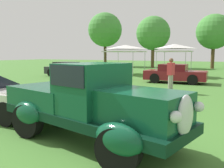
{
  "coord_description": "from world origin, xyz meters",
  "views": [
    {
      "loc": [
        2.66,
        -4.2,
        1.89
      ],
      "look_at": [
        -0.98,
        2.56,
        0.94
      ],
      "focal_mm": 39.18,
      "sensor_mm": 36.0,
      "label": 1
    }
  ],
  "objects_px": {
    "show_car_burgundy": "(175,74)",
    "canopy_tent_center_field": "(175,47)",
    "spectator_near_truck": "(171,74)",
    "neighbor_convertible": "(1,97)",
    "canopy_tent_left_field": "(125,48)",
    "feature_pickup_truck": "(90,102)",
    "show_car_charcoal": "(67,69)"
  },
  "relations": [
    {
      "from": "show_car_charcoal",
      "to": "spectator_near_truck",
      "type": "relative_size",
      "value": 2.51
    },
    {
      "from": "neighbor_convertible",
      "to": "canopy_tent_center_field",
      "type": "distance_m",
      "value": 15.94
    },
    {
      "from": "show_car_burgundy",
      "to": "canopy_tent_center_field",
      "type": "distance_m",
      "value": 5.19
    },
    {
      "from": "spectator_near_truck",
      "to": "canopy_tent_center_field",
      "type": "relative_size",
      "value": 0.62
    },
    {
      "from": "neighbor_convertible",
      "to": "spectator_near_truck",
      "type": "relative_size",
      "value": 2.49
    },
    {
      "from": "show_car_burgundy",
      "to": "spectator_near_truck",
      "type": "height_order",
      "value": "spectator_near_truck"
    },
    {
      "from": "neighbor_convertible",
      "to": "feature_pickup_truck",
      "type": "bearing_deg",
      "value": -9.83
    },
    {
      "from": "show_car_charcoal",
      "to": "show_car_burgundy",
      "type": "xyz_separation_m",
      "value": [
        9.03,
        -0.16,
        -0.0
      ]
    },
    {
      "from": "spectator_near_truck",
      "to": "canopy_tent_center_field",
      "type": "height_order",
      "value": "canopy_tent_center_field"
    },
    {
      "from": "show_car_burgundy",
      "to": "show_car_charcoal",
      "type": "bearing_deg",
      "value": 178.97
    },
    {
      "from": "feature_pickup_truck",
      "to": "show_car_charcoal",
      "type": "bearing_deg",
      "value": 130.42
    },
    {
      "from": "spectator_near_truck",
      "to": "feature_pickup_truck",
      "type": "bearing_deg",
      "value": -87.94
    },
    {
      "from": "show_car_burgundy",
      "to": "neighbor_convertible",
      "type": "bearing_deg",
      "value": -103.37
    },
    {
      "from": "spectator_near_truck",
      "to": "canopy_tent_left_field",
      "type": "relative_size",
      "value": 0.53
    },
    {
      "from": "canopy_tent_left_field",
      "to": "show_car_burgundy",
      "type": "bearing_deg",
      "value": -38.71
    },
    {
      "from": "feature_pickup_truck",
      "to": "show_car_charcoal",
      "type": "relative_size",
      "value": 1.1
    },
    {
      "from": "canopy_tent_left_field",
      "to": "canopy_tent_center_field",
      "type": "relative_size",
      "value": 1.17
    },
    {
      "from": "feature_pickup_truck",
      "to": "show_car_charcoal",
      "type": "xyz_separation_m",
      "value": [
        -10.12,
        11.88,
        -0.27
      ]
    },
    {
      "from": "feature_pickup_truck",
      "to": "show_car_burgundy",
      "type": "bearing_deg",
      "value": 95.3
    },
    {
      "from": "neighbor_convertible",
      "to": "canopy_tent_center_field",
      "type": "bearing_deg",
      "value": 84.98
    },
    {
      "from": "show_car_charcoal",
      "to": "show_car_burgundy",
      "type": "bearing_deg",
      "value": -1.03
    },
    {
      "from": "show_car_charcoal",
      "to": "canopy_tent_left_field",
      "type": "height_order",
      "value": "canopy_tent_left_field"
    },
    {
      "from": "spectator_near_truck",
      "to": "canopy_tent_left_field",
      "type": "distance_m",
      "value": 11.14
    },
    {
      "from": "show_car_charcoal",
      "to": "show_car_burgundy",
      "type": "distance_m",
      "value": 9.04
    },
    {
      "from": "canopy_tent_left_field",
      "to": "canopy_tent_center_field",
      "type": "bearing_deg",
      "value": 0.22
    },
    {
      "from": "feature_pickup_truck",
      "to": "spectator_near_truck",
      "type": "relative_size",
      "value": 2.76
    },
    {
      "from": "neighbor_convertible",
      "to": "show_car_charcoal",
      "type": "relative_size",
      "value": 0.99
    },
    {
      "from": "canopy_tent_left_field",
      "to": "canopy_tent_center_field",
      "type": "xyz_separation_m",
      "value": [
        4.59,
        0.02,
        -0.0
      ]
    },
    {
      "from": "show_car_charcoal",
      "to": "canopy_tent_center_field",
      "type": "bearing_deg",
      "value": 30.19
    },
    {
      "from": "feature_pickup_truck",
      "to": "show_car_burgundy",
      "type": "relative_size",
      "value": 1.16
    },
    {
      "from": "canopy_tent_left_field",
      "to": "canopy_tent_center_field",
      "type": "distance_m",
      "value": 4.59
    },
    {
      "from": "feature_pickup_truck",
      "to": "spectator_near_truck",
      "type": "distance_m",
      "value": 7.59
    }
  ]
}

